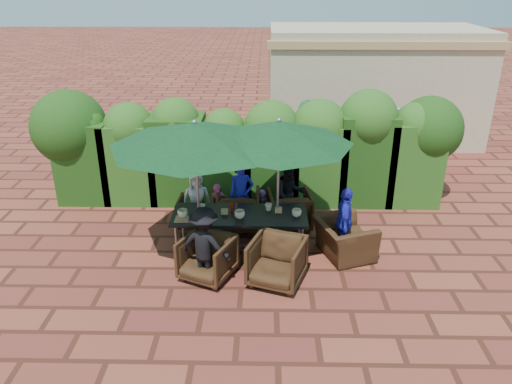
{
  "coord_description": "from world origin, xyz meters",
  "views": [
    {
      "loc": [
        0.37,
        -7.76,
        4.63
      ],
      "look_at": [
        0.21,
        0.4,
        1.02
      ],
      "focal_mm": 35.0,
      "sensor_mm": 36.0,
      "label": 1
    }
  ],
  "objects_px": {
    "umbrella_left": "(195,135)",
    "chair_near_right": "(277,260)",
    "dining_table": "(240,218)",
    "umbrella_right": "(279,133)",
    "chair_far_left": "(197,212)",
    "chair_far_right": "(289,208)",
    "chair_end_right": "(344,233)",
    "chair_far_mid": "(238,208)",
    "chair_near_left": "(207,256)"
  },
  "relations": [
    {
      "from": "dining_table",
      "to": "umbrella_left",
      "type": "xyz_separation_m",
      "value": [
        -0.7,
        -0.07,
        1.54
      ]
    },
    {
      "from": "chair_far_mid",
      "to": "chair_end_right",
      "type": "relative_size",
      "value": 0.85
    },
    {
      "from": "dining_table",
      "to": "chair_far_left",
      "type": "distance_m",
      "value": 1.25
    },
    {
      "from": "chair_near_right",
      "to": "chair_end_right",
      "type": "distance_m",
      "value": 1.49
    },
    {
      "from": "umbrella_left",
      "to": "chair_far_left",
      "type": "xyz_separation_m",
      "value": [
        -0.18,
        0.91,
        -1.85
      ]
    },
    {
      "from": "chair_near_right",
      "to": "umbrella_right",
      "type": "bearing_deg",
      "value": 108.2
    },
    {
      "from": "dining_table",
      "to": "umbrella_right",
      "type": "relative_size",
      "value": 0.94
    },
    {
      "from": "umbrella_left",
      "to": "chair_near_right",
      "type": "height_order",
      "value": "umbrella_left"
    },
    {
      "from": "dining_table",
      "to": "chair_near_left",
      "type": "xyz_separation_m",
      "value": [
        -0.5,
        -0.83,
        -0.28
      ]
    },
    {
      "from": "umbrella_right",
      "to": "chair_end_right",
      "type": "bearing_deg",
      "value": -7.28
    },
    {
      "from": "dining_table",
      "to": "chair_far_right",
      "type": "distance_m",
      "value": 1.36
    },
    {
      "from": "dining_table",
      "to": "chair_far_right",
      "type": "bearing_deg",
      "value": 46.5
    },
    {
      "from": "chair_near_left",
      "to": "chair_end_right",
      "type": "bearing_deg",
      "value": 42.26
    },
    {
      "from": "dining_table",
      "to": "umbrella_left",
      "type": "distance_m",
      "value": 1.69
    },
    {
      "from": "umbrella_left",
      "to": "chair_near_right",
      "type": "xyz_separation_m",
      "value": [
        1.34,
        -0.89,
        -1.79
      ]
    },
    {
      "from": "chair_end_right",
      "to": "chair_far_right",
      "type": "bearing_deg",
      "value": 21.66
    },
    {
      "from": "dining_table",
      "to": "chair_end_right",
      "type": "xyz_separation_m",
      "value": [
        1.84,
        -0.08,
        -0.24
      ]
    },
    {
      "from": "chair_far_left",
      "to": "dining_table",
      "type": "bearing_deg",
      "value": 138.61
    },
    {
      "from": "umbrella_right",
      "to": "chair_far_left",
      "type": "bearing_deg",
      "value": 153.47
    },
    {
      "from": "chair_far_right",
      "to": "chair_near_left",
      "type": "distance_m",
      "value": 2.29
    },
    {
      "from": "dining_table",
      "to": "chair_end_right",
      "type": "relative_size",
      "value": 2.36
    },
    {
      "from": "umbrella_right",
      "to": "chair_near_left",
      "type": "relative_size",
      "value": 3.13
    },
    {
      "from": "umbrella_right",
      "to": "chair_near_right",
      "type": "relative_size",
      "value": 2.97
    },
    {
      "from": "chair_near_right",
      "to": "chair_end_right",
      "type": "xyz_separation_m",
      "value": [
        1.2,
        0.88,
        0.01
      ]
    },
    {
      "from": "umbrella_left",
      "to": "chair_near_left",
      "type": "relative_size",
      "value": 3.56
    },
    {
      "from": "chair_near_right",
      "to": "umbrella_left",
      "type": "bearing_deg",
      "value": 165.95
    },
    {
      "from": "umbrella_right",
      "to": "dining_table",
      "type": "bearing_deg",
      "value": -174.27
    },
    {
      "from": "chair_far_left",
      "to": "chair_near_right",
      "type": "xyz_separation_m",
      "value": [
        1.51,
        -1.79,
        0.06
      ]
    },
    {
      "from": "dining_table",
      "to": "chair_far_mid",
      "type": "xyz_separation_m",
      "value": [
        -0.08,
        0.92,
        -0.25
      ]
    },
    {
      "from": "chair_far_left",
      "to": "chair_near_right",
      "type": "relative_size",
      "value": 0.87
    },
    {
      "from": "chair_far_mid",
      "to": "chair_near_right",
      "type": "bearing_deg",
      "value": 109.55
    },
    {
      "from": "chair_far_mid",
      "to": "umbrella_right",
      "type": "bearing_deg",
      "value": 129.62
    },
    {
      "from": "chair_end_right",
      "to": "umbrella_right",
      "type": "bearing_deg",
      "value": 63.15
    },
    {
      "from": "chair_near_left",
      "to": "chair_near_right",
      "type": "distance_m",
      "value": 1.14
    },
    {
      "from": "umbrella_left",
      "to": "dining_table",
      "type": "bearing_deg",
      "value": 5.92
    },
    {
      "from": "umbrella_right",
      "to": "chair_near_right",
      "type": "height_order",
      "value": "umbrella_right"
    },
    {
      "from": "chair_far_right",
      "to": "chair_near_right",
      "type": "relative_size",
      "value": 0.99
    },
    {
      "from": "dining_table",
      "to": "umbrella_right",
      "type": "bearing_deg",
      "value": 5.73
    },
    {
      "from": "chair_far_left",
      "to": "chair_near_left",
      "type": "relative_size",
      "value": 0.91
    },
    {
      "from": "chair_near_left",
      "to": "chair_near_right",
      "type": "relative_size",
      "value": 0.95
    },
    {
      "from": "dining_table",
      "to": "chair_far_left",
      "type": "height_order",
      "value": "dining_table"
    },
    {
      "from": "chair_far_mid",
      "to": "chair_near_left",
      "type": "xyz_separation_m",
      "value": [
        -0.42,
        -1.75,
        -0.02
      ]
    },
    {
      "from": "chair_end_right",
      "to": "chair_near_left",
      "type": "bearing_deg",
      "value": 88.19
    },
    {
      "from": "chair_far_left",
      "to": "chair_far_mid",
      "type": "height_order",
      "value": "chair_far_mid"
    },
    {
      "from": "umbrella_right",
      "to": "chair_far_mid",
      "type": "distance_m",
      "value": 2.12
    },
    {
      "from": "umbrella_left",
      "to": "chair_far_left",
      "type": "bearing_deg",
      "value": 100.95
    },
    {
      "from": "umbrella_left",
      "to": "chair_near_right",
      "type": "bearing_deg",
      "value": -33.54
    },
    {
      "from": "chair_far_right",
      "to": "chair_near_left",
      "type": "relative_size",
      "value": 1.04
    },
    {
      "from": "chair_far_right",
      "to": "chair_end_right",
      "type": "xyz_separation_m",
      "value": [
        0.92,
        -1.05,
        0.02
      ]
    },
    {
      "from": "dining_table",
      "to": "umbrella_left",
      "type": "bearing_deg",
      "value": -174.08
    }
  ]
}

